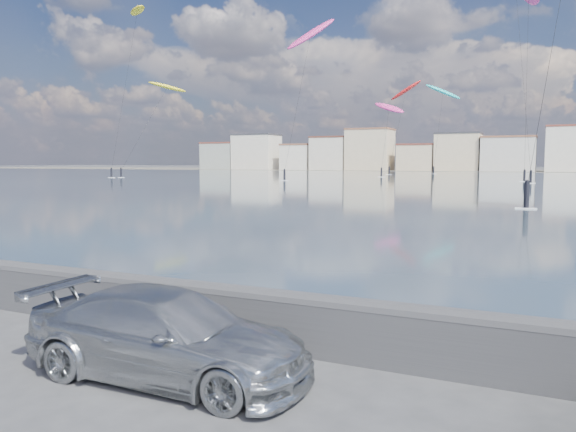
% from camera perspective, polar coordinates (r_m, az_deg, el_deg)
% --- Properties ---
extents(ground, '(700.00, 700.00, 0.00)m').
position_cam_1_polar(ground, '(8.62, -18.28, -16.88)').
color(ground, '#333335').
rests_on(ground, ground).
extents(bay_water, '(500.00, 177.00, 0.00)m').
position_cam_1_polar(bay_water, '(97.48, 21.60, 3.30)').
color(bay_water, '#2E3A4F').
rests_on(bay_water, ground).
extents(far_shore_strip, '(500.00, 60.00, 0.00)m').
position_cam_1_polar(far_shore_strip, '(205.87, 23.35, 4.24)').
color(far_shore_strip, '#4C473D').
rests_on(far_shore_strip, ground).
extents(seawall, '(400.00, 0.36, 1.08)m').
position_cam_1_polar(seawall, '(10.45, -8.10, -9.28)').
color(seawall, '#28282B').
rests_on(seawall, ground).
extents(far_buildings, '(240.79, 13.26, 14.60)m').
position_cam_1_polar(far_buildings, '(191.83, 23.70, 5.96)').
color(far_buildings, gray).
rests_on(far_buildings, ground).
extents(car_silver, '(4.57, 1.94, 1.31)m').
position_cam_1_polar(car_silver, '(8.79, -12.15, -11.73)').
color(car_silver, '#A6AAAD').
rests_on(car_silver, ground).
extents(kitesurfer_1, '(7.29, 15.37, 20.06)m').
position_cam_1_polar(kitesurfer_1, '(123.09, -12.24, 12.55)').
color(kitesurfer_1, yellow).
rests_on(kitesurfer_1, ground).
extents(kitesurfer_8, '(10.04, 18.35, 30.58)m').
position_cam_1_polar(kitesurfer_8, '(110.17, 2.29, 17.87)').
color(kitesurfer_8, '#E5338C').
rests_on(kitesurfer_8, ground).
extents(kitesurfer_9, '(9.07, 16.50, 35.85)m').
position_cam_1_polar(kitesurfer_9, '(129.52, -15.07, 19.35)').
color(kitesurfer_9, yellow).
rests_on(kitesurfer_9, ground).
extents(kitesurfer_11, '(8.80, 13.82, 16.88)m').
position_cam_1_polar(kitesurfer_11, '(126.46, 10.22, 10.69)').
color(kitesurfer_11, '#E5338C').
rests_on(kitesurfer_11, ground).
extents(kitesurfer_14, '(8.31, 16.66, 24.38)m').
position_cam_1_polar(kitesurfer_14, '(152.78, 11.86, 12.28)').
color(kitesurfer_14, red).
rests_on(kitesurfer_14, ground).
extents(kitesurfer_16, '(9.97, 14.46, 24.26)m').
position_cam_1_polar(kitesurfer_16, '(158.01, 15.47, 12.01)').
color(kitesurfer_16, '#19BFBF').
rests_on(kitesurfer_16, ground).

